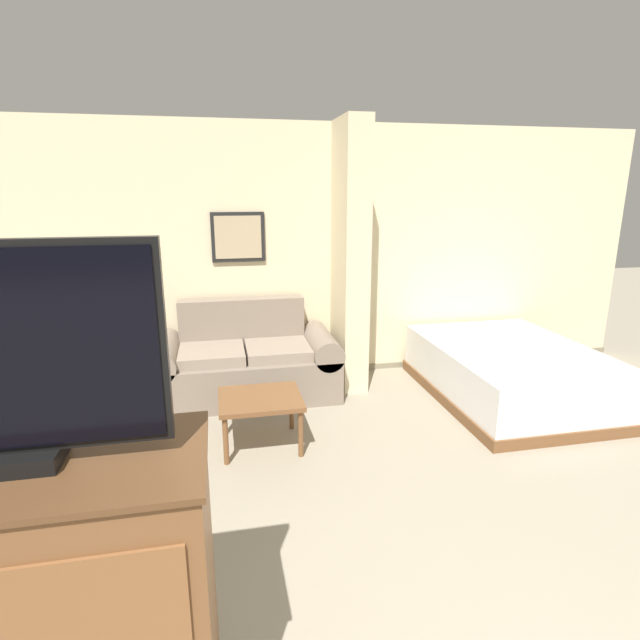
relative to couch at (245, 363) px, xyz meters
name	(u,v)px	position (x,y,z in m)	size (l,w,h in m)	color
wall_back	(325,254)	(0.89, 0.48, 0.97)	(7.04, 0.16, 2.60)	beige
wall_partition_pillar	(350,258)	(1.06, 0.10, 0.98)	(0.24, 0.65, 2.60)	beige
couch	(245,363)	(0.00, 0.00, 0.00)	(1.78, 0.84, 0.90)	gray
coffee_table	(260,403)	(0.05, -1.05, 0.03)	(0.63, 0.55, 0.41)	brown
side_table	(132,357)	(-1.02, -0.06, 0.15)	(0.42, 0.42, 0.57)	brown
table_lamp	(128,314)	(-1.02, -0.06, 0.55)	(0.38, 0.38, 0.42)	tan
tv_dresser	(47,633)	(-0.81, -3.20, 0.27)	(1.06, 0.54, 1.18)	brown
tv	(0,359)	(-0.81, -3.20, 1.19)	(0.87, 0.16, 0.65)	black
bed	(509,371)	(2.49, -0.57, -0.06)	(1.43, 1.92, 0.51)	brown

